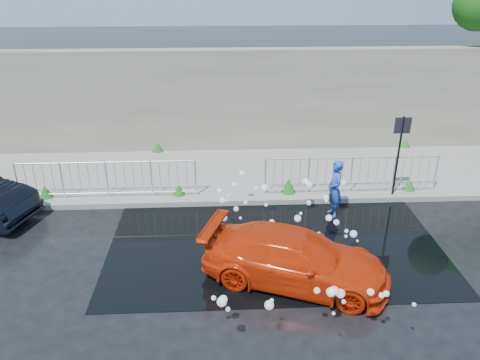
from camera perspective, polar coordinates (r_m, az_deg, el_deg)
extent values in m
plane|color=black|center=(10.85, 2.07, -10.32)|extent=(90.00, 90.00, 0.00)
cube|color=gray|center=(15.16, 0.55, 0.86)|extent=(30.00, 4.00, 0.15)
cube|color=gray|center=(13.36, 1.03, -2.61)|extent=(30.00, 0.25, 0.16)
cube|color=#656055|center=(16.62, 0.14, 9.73)|extent=(30.00, 0.60, 3.50)
cube|color=black|center=(11.72, 4.13, -7.39)|extent=(8.00, 5.00, 0.01)
cylinder|color=black|center=(13.87, 18.65, 2.39)|extent=(0.06, 0.06, 2.50)
cube|color=black|center=(13.54, 19.23, 6.30)|extent=(0.45, 0.04, 0.45)
sphere|color=#15390D|center=(18.50, 27.19, 18.49)|extent=(1.73, 1.73, 1.73)
cylinder|color=silver|center=(14.54, -25.54, -0.12)|extent=(0.05, 0.05, 1.10)
cylinder|color=silver|center=(13.40, -5.46, 0.30)|extent=(0.05, 0.05, 1.10)
cylinder|color=silver|center=(13.55, -16.17, 2.08)|extent=(5.00, 0.04, 0.04)
cylinder|color=silver|center=(13.94, -15.71, -1.52)|extent=(5.00, 0.04, 0.04)
cylinder|color=silver|center=(13.45, 3.09, 0.47)|extent=(0.05, 0.05, 1.10)
cylinder|color=silver|center=(14.79, 22.74, 0.82)|extent=(0.05, 0.05, 1.10)
cylinder|color=silver|center=(13.71, 13.60, 2.65)|extent=(5.00, 0.04, 0.04)
cylinder|color=silver|center=(14.09, 13.22, -0.93)|extent=(5.00, 0.04, 0.04)
cone|color=#204E14|center=(14.47, -22.65, -1.32)|extent=(0.40, 0.40, 0.36)
cone|color=#204E14|center=(13.64, -7.48, -1.12)|extent=(0.36, 0.36, 0.33)
cone|color=#204E14|center=(13.72, 5.94, -0.66)|extent=(0.44, 0.44, 0.43)
cone|color=#204E14|center=(14.70, 19.95, -0.52)|extent=(0.38, 0.38, 0.32)
cone|color=#204E14|center=(16.95, -10.02, 4.01)|extent=(0.42, 0.42, 0.33)
cone|color=#204E14|center=(18.15, 19.52, 4.21)|extent=(0.34, 0.34, 0.26)
sphere|color=white|center=(11.35, 12.78, -6.70)|extent=(0.07, 0.07, 0.07)
sphere|color=white|center=(11.63, 3.18, -3.04)|extent=(0.09, 0.09, 0.09)
sphere|color=white|center=(10.99, 2.94, -8.06)|extent=(0.11, 0.11, 0.11)
sphere|color=white|center=(11.87, 8.40, -2.77)|extent=(0.12, 0.12, 0.12)
sphere|color=white|center=(11.21, 9.93, -6.93)|extent=(0.17, 0.17, 0.17)
sphere|color=white|center=(12.78, 0.22, 0.84)|extent=(0.15, 0.15, 0.15)
sphere|color=white|center=(11.11, -0.57, -7.70)|extent=(0.13, 0.13, 0.13)
sphere|color=white|center=(11.00, -0.40, -8.54)|extent=(0.06, 0.06, 0.06)
sphere|color=white|center=(11.95, -2.51, -1.34)|extent=(0.12, 0.12, 0.12)
sphere|color=white|center=(11.37, 0.05, -4.66)|extent=(0.07, 0.07, 0.07)
sphere|color=white|center=(12.60, 8.44, -0.58)|extent=(0.18, 0.18, 0.18)
sphere|color=white|center=(11.52, 7.04, -4.67)|extent=(0.18, 0.18, 0.18)
sphere|color=white|center=(11.26, 7.95, -7.04)|extent=(0.12, 0.12, 0.12)
sphere|color=white|center=(11.74, 11.68, -5.08)|extent=(0.15, 0.15, 0.15)
sphere|color=white|center=(11.32, 4.75, -5.69)|extent=(0.10, 0.10, 0.10)
sphere|color=white|center=(11.50, -1.97, -4.63)|extent=(0.16, 0.16, 0.16)
sphere|color=white|center=(11.15, 4.10, -5.88)|extent=(0.07, 0.07, 0.07)
sphere|color=white|center=(11.26, 6.34, -6.90)|extent=(0.17, 0.17, 0.17)
sphere|color=white|center=(11.27, 7.65, -7.55)|extent=(0.10, 0.10, 0.10)
sphere|color=white|center=(12.36, 3.01, -0.92)|extent=(0.18, 0.18, 0.18)
sphere|color=white|center=(11.34, 14.13, -7.22)|extent=(0.06, 0.06, 0.06)
sphere|color=white|center=(12.58, 12.53, -0.34)|extent=(0.14, 0.14, 0.14)
sphere|color=white|center=(11.17, -2.37, -6.20)|extent=(0.14, 0.14, 0.14)
sphere|color=white|center=(11.78, -1.49, -1.95)|extent=(0.06, 0.06, 0.06)
sphere|color=white|center=(11.61, 0.67, -2.76)|extent=(0.09, 0.09, 0.09)
sphere|color=white|center=(11.74, -1.66, -2.56)|extent=(0.06, 0.06, 0.06)
sphere|color=white|center=(11.53, 9.59, -6.51)|extent=(0.11, 0.11, 0.11)
sphere|color=white|center=(11.05, 6.41, -7.75)|extent=(0.12, 0.12, 0.12)
sphere|color=white|center=(11.71, 12.85, -6.09)|extent=(0.10, 0.10, 0.10)
sphere|color=white|center=(11.44, 3.90, -5.16)|extent=(0.14, 0.14, 0.14)
sphere|color=white|center=(12.08, 10.47, -2.55)|extent=(0.07, 0.07, 0.07)
sphere|color=white|center=(11.29, 3.85, -6.27)|extent=(0.08, 0.08, 0.08)
sphere|color=white|center=(11.48, 13.67, -6.40)|extent=(0.18, 0.18, 0.18)
sphere|color=white|center=(10.94, -0.25, -8.12)|extent=(0.17, 0.17, 0.17)
sphere|color=white|center=(11.69, -2.18, -2.49)|extent=(0.15, 0.15, 0.15)
sphere|color=white|center=(12.67, 8.04, -0.18)|extent=(0.18, 0.18, 0.18)
sphere|color=white|center=(11.20, 9.55, -7.55)|extent=(0.13, 0.13, 0.13)
sphere|color=white|center=(12.15, 1.97, -1.00)|extent=(0.10, 0.10, 0.10)
sphere|color=white|center=(12.17, 10.45, -2.13)|extent=(0.16, 0.16, 0.16)
sphere|color=white|center=(12.35, -0.69, -0.55)|extent=(0.13, 0.13, 0.13)
sphere|color=white|center=(11.65, -0.48, -3.55)|extent=(0.13, 0.13, 0.13)
sphere|color=white|center=(11.04, -0.09, -7.31)|extent=(0.12, 0.12, 0.12)
sphere|color=white|center=(11.73, 7.42, -4.06)|extent=(0.08, 0.08, 0.08)
sphere|color=white|center=(11.65, 10.78, -4.56)|extent=(0.16, 0.16, 0.16)
sphere|color=white|center=(8.77, 11.03, -13.26)|extent=(0.17, 0.17, 0.17)
sphere|color=white|center=(9.84, 12.86, -13.19)|extent=(0.15, 0.15, 0.15)
sphere|color=white|center=(9.16, 11.38, -13.08)|extent=(0.18, 0.18, 0.18)
sphere|color=white|center=(8.66, 3.90, -14.44)|extent=(0.08, 0.08, 0.08)
sphere|color=white|center=(8.74, 20.46, -14.03)|extent=(0.07, 0.07, 0.07)
sphere|color=white|center=(8.14, -2.23, -14.62)|extent=(0.17, 0.17, 0.17)
sphere|color=white|center=(8.67, 15.63, -13.02)|extent=(0.13, 0.13, 0.13)
sphere|color=white|center=(8.78, 17.41, -13.08)|extent=(0.11, 0.11, 0.11)
sphere|color=white|center=(8.33, 11.34, -15.65)|extent=(0.06, 0.06, 0.06)
sphere|color=white|center=(9.39, 12.54, -14.28)|extent=(0.09, 0.09, 0.09)
sphere|color=white|center=(8.29, -1.48, -15.47)|extent=(0.09, 0.09, 0.09)
sphere|color=white|center=(8.61, 9.35, -13.15)|extent=(0.12, 0.12, 0.12)
sphere|color=white|center=(8.65, -3.24, -14.16)|extent=(0.09, 0.09, 0.09)
sphere|color=white|center=(8.40, 3.57, -14.97)|extent=(0.17, 0.17, 0.17)
sphere|color=white|center=(9.35, 12.16, -13.38)|extent=(0.18, 0.18, 0.18)
sphere|color=white|center=(8.62, 16.88, -13.30)|extent=(0.10, 0.10, 0.10)
sphere|color=white|center=(8.80, -2.05, -14.33)|extent=(0.16, 0.16, 0.16)
imported|color=red|center=(10.11, 6.76, -9.47)|extent=(4.28, 2.88, 1.15)
imported|color=#2345B1|center=(12.70, 11.47, -1.07)|extent=(0.43, 0.61, 1.60)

